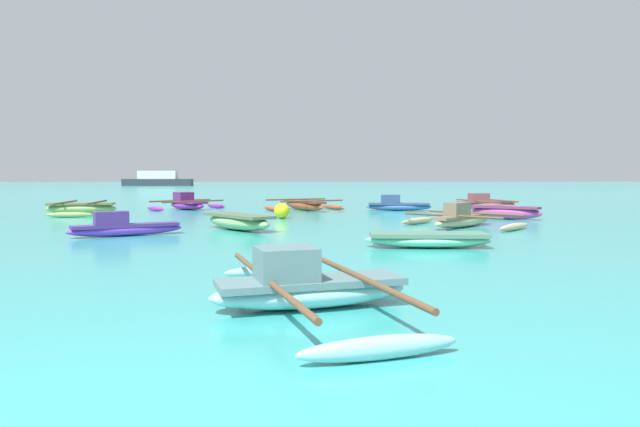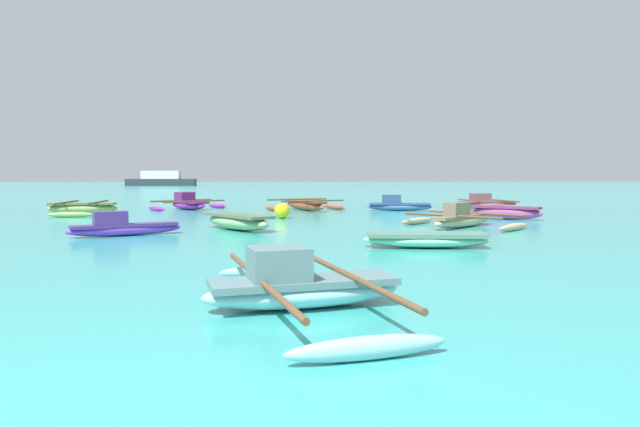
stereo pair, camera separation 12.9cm
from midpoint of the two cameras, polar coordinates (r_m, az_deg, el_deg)
moored_boat_0 at (r=12.24m, az=10.85°, el=-2.54°), size 2.73×1.07×0.31m
moored_boat_1 at (r=20.62m, az=18.28°, el=0.15°), size 2.28×1.97×0.45m
moored_boat_2 at (r=15.99m, az=-8.01°, el=-0.75°), size 2.35×2.75×0.44m
moored_boat_3 at (r=27.32m, az=16.44°, el=1.00°), size 3.08×3.54×0.68m
moored_boat_4 at (r=17.15m, az=14.24°, el=-0.54°), size 3.62×3.60×0.73m
moored_boat_5 at (r=23.77m, az=-22.52°, el=0.49°), size 2.66×3.41×0.51m
moored_boat_6 at (r=15.10m, az=-18.89°, el=-1.29°), size 2.71×1.73×0.62m
moored_boat_7 at (r=24.56m, az=7.98°, el=0.85°), size 2.86×1.01×0.67m
moored_boat_8 at (r=25.76m, az=-12.95°, el=0.96°), size 3.35×3.17×0.76m
moored_boat_9 at (r=6.64m, az=-1.48°, el=-7.36°), size 2.48×4.39×0.71m
moored_boat_10 at (r=24.59m, az=-1.38°, el=0.85°), size 3.63×3.65×0.47m
mooring_buoy_0 at (r=19.96m, az=-3.63°, el=0.28°), size 0.54×0.54×0.54m
distant_ferry at (r=81.63m, az=-15.56°, el=3.28°), size 9.34×2.06×2.06m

